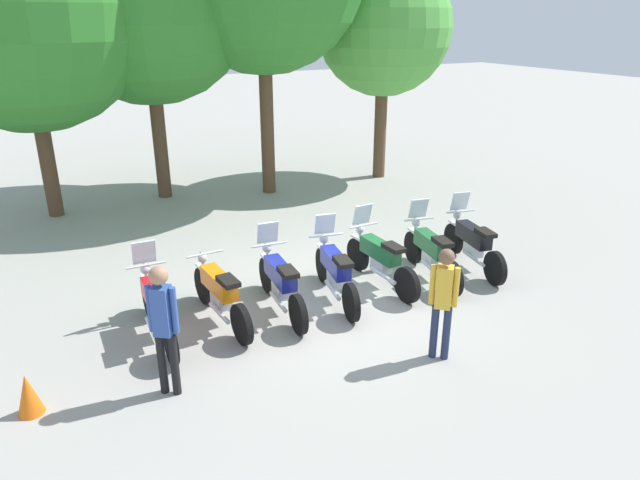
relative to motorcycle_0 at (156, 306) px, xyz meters
name	(u,v)px	position (x,y,z in m)	size (l,w,h in m)	color
ground_plane	(333,297)	(3.00, -0.10, -0.52)	(80.00, 80.00, 0.00)	#9E9B93
motorcycle_0	(156,306)	(0.00, 0.00, 0.00)	(0.62, 2.19, 1.37)	black
motorcycle_1	(220,293)	(1.00, 0.01, -0.01)	(0.62, 2.19, 0.99)	black
motorcycle_2	(280,282)	(2.00, -0.09, 0.00)	(0.62, 2.19, 1.37)	black
motorcycle_3	(335,271)	(3.01, -0.15, 0.00)	(0.74, 2.17, 1.37)	black
motorcycle_4	(380,258)	(4.00, -0.03, 0.00)	(0.62, 2.19, 1.37)	black
motorcycle_5	(431,252)	(5.01, -0.21, 0.00)	(0.73, 2.17, 1.37)	black
motorcycle_6	(473,242)	(6.01, -0.22, 0.00)	(0.75, 2.17, 1.37)	black
person_0	(443,296)	(3.42, -2.47, 0.47)	(0.34, 0.34, 1.69)	#232D4C
person_1	(163,320)	(-0.20, -1.50, 0.56)	(0.36, 0.33, 1.81)	black
tree_0	(20,5)	(-0.90, 6.99, 4.31)	(5.52, 5.52, 7.59)	brown
tree_3	(384,28)	(8.17, 6.36, 3.76)	(3.80, 3.80, 6.20)	brown
traffic_cone	(28,394)	(-1.84, -1.11, -0.24)	(0.32, 0.32, 0.55)	orange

